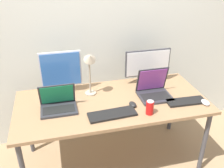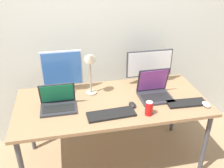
% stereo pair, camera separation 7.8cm
% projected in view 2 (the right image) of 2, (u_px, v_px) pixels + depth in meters
% --- Properties ---
extents(ground_plane, '(16.00, 16.00, 0.00)m').
position_uv_depth(ground_plane, '(112.00, 159.00, 2.69)').
color(ground_plane, '#9E7F5B').
extents(wall_back, '(7.00, 0.08, 2.60)m').
position_uv_depth(wall_back, '(101.00, 26.00, 2.59)').
color(wall_back, silver).
rests_on(wall_back, ground).
extents(work_desk, '(1.78, 0.82, 0.74)m').
position_uv_depth(work_desk, '(112.00, 106.00, 2.37)').
color(work_desk, '#424247').
rests_on(work_desk, ground).
extents(monitor_left, '(0.39, 0.22, 0.43)m').
position_uv_depth(monitor_left, '(62.00, 72.00, 2.40)').
color(monitor_left, silver).
rests_on(monitor_left, work_desk).
extents(monitor_center, '(0.48, 0.20, 0.37)m').
position_uv_depth(monitor_center, '(149.00, 66.00, 2.58)').
color(monitor_center, '#38383D').
rests_on(monitor_center, work_desk).
extents(laptop_silver, '(0.31, 0.23, 0.23)m').
position_uv_depth(laptop_silver, '(58.00, 103.00, 2.21)').
color(laptop_silver, '#2D2D33').
rests_on(laptop_silver, work_desk).
extents(laptop_secondary, '(0.31, 0.26, 0.27)m').
position_uv_depth(laptop_secondary, '(154.00, 91.00, 2.39)').
color(laptop_secondary, '#2D2D33').
rests_on(laptop_secondary, work_desk).
extents(keyboard_main, '(0.42, 0.17, 0.02)m').
position_uv_depth(keyboard_main, '(111.00, 114.00, 2.13)').
color(keyboard_main, black).
rests_on(keyboard_main, work_desk).
extents(keyboard_aux, '(0.37, 0.14, 0.02)m').
position_uv_depth(keyboard_aux, '(187.00, 103.00, 2.29)').
color(keyboard_aux, black).
rests_on(keyboard_aux, work_desk).
extents(mouse_by_keyboard, '(0.07, 0.10, 0.03)m').
position_uv_depth(mouse_by_keyboard, '(206.00, 104.00, 2.26)').
color(mouse_by_keyboard, silver).
rests_on(mouse_by_keyboard, work_desk).
extents(mouse_by_laptop, '(0.07, 0.10, 0.04)m').
position_uv_depth(mouse_by_laptop, '(132.00, 105.00, 2.25)').
color(mouse_by_laptop, black).
rests_on(mouse_by_laptop, work_desk).
extents(soda_can_near_keyboard, '(0.07, 0.07, 0.13)m').
position_uv_depth(soda_can_near_keyboard, '(149.00, 108.00, 2.12)').
color(soda_can_near_keyboard, red).
rests_on(soda_can_near_keyboard, work_desk).
extents(desk_lamp, '(0.11, 0.18, 0.46)m').
position_uv_depth(desk_lamp, '(90.00, 66.00, 2.29)').
color(desk_lamp, tan).
rests_on(desk_lamp, work_desk).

